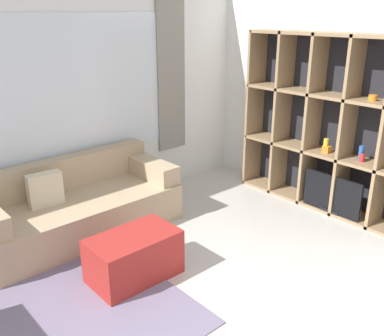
# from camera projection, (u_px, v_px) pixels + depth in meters

# --- Properties ---
(wall_back) EXTENTS (6.59, 0.11, 2.70)m
(wall_back) POSITION_uv_depth(u_px,v_px,m) (48.00, 101.00, 4.55)
(wall_back) COLOR white
(wall_back) RESTS_ON ground_plane
(wall_right) EXTENTS (0.07, 4.53, 2.70)m
(wall_right) POSITION_uv_depth(u_px,v_px,m) (329.00, 92.00, 5.08)
(wall_right) COLOR white
(wall_right) RESTS_ON ground_plane
(area_rug) EXTENTS (2.05, 2.28, 0.01)m
(area_rug) POSITION_uv_depth(u_px,v_px,m) (36.00, 308.00, 3.46)
(area_rug) COLOR slate
(area_rug) RESTS_ON ground_plane
(shelving_unit) EXTENTS (0.36, 2.28, 2.04)m
(shelving_unit) POSITION_uv_depth(u_px,v_px,m) (332.00, 127.00, 4.95)
(shelving_unit) COLOR #232328
(shelving_unit) RESTS_ON ground_plane
(couch_main) EXTENTS (2.11, 0.89, 0.76)m
(couch_main) POSITION_uv_depth(u_px,v_px,m) (77.00, 208.00, 4.56)
(couch_main) COLOR tan
(couch_main) RESTS_ON ground_plane
(ottoman) EXTENTS (0.79, 0.47, 0.43)m
(ottoman) POSITION_uv_depth(u_px,v_px,m) (134.00, 257.00, 3.80)
(ottoman) COLOR #A82823
(ottoman) RESTS_ON ground_plane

